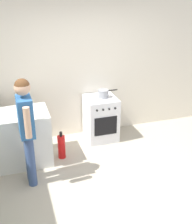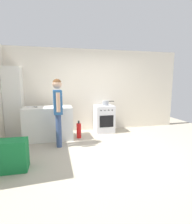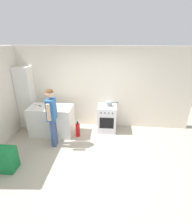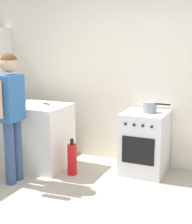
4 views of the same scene
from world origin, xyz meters
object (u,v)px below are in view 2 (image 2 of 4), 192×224
(person, at_px, (58,107))
(fire_extinguisher, at_px, (79,130))
(knife_bread, at_px, (56,106))
(knife_carving, at_px, (32,107))
(larder_cabinet, at_px, (14,102))
(oven_left, at_px, (104,119))
(pot, at_px, (106,103))
(recycling_crate_upper, at_px, (12,148))
(recycling_crate_lower, at_px, (13,163))

(person, height_order, fire_extinguisher, person)
(knife_bread, height_order, knife_carving, same)
(knife_bread, distance_m, larder_cabinet, 1.23)
(oven_left, relative_size, pot, 2.25)
(fire_extinguisher, xyz_separation_m, recycling_crate_upper, (-1.40, -1.60, 0.20))
(pot, relative_size, fire_extinguisher, 0.76)
(oven_left, height_order, recycling_crate_upper, oven_left)
(recycling_crate_upper, bearing_deg, larder_cabinet, 99.96)
(pot, relative_size, knife_carving, 1.22)
(knife_bread, bearing_deg, pot, 10.20)
(knife_bread, distance_m, knife_carving, 0.63)
(pot, height_order, person, person)
(recycling_crate_lower, distance_m, recycling_crate_upper, 0.28)
(person, bearing_deg, fire_extinguisher, 42.75)
(knife_carving, height_order, person, person)
(oven_left, relative_size, larder_cabinet, 0.42)
(recycling_crate_upper, bearing_deg, fire_extinguisher, 48.90)
(oven_left, distance_m, recycling_crate_upper, 3.08)
(recycling_crate_upper, bearing_deg, oven_left, 42.53)
(knife_bread, xyz_separation_m, fire_extinguisher, (0.61, -0.20, -0.69))
(fire_extinguisher, distance_m, recycling_crate_lower, 2.13)
(knife_carving, relative_size, larder_cabinet, 0.16)
(pot, distance_m, knife_carving, 2.18)
(knife_bread, bearing_deg, larder_cabinet, 162.20)
(knife_bread, distance_m, person, 0.73)
(oven_left, xyz_separation_m, recycling_crate_upper, (-2.27, -2.08, -0.01))
(person, height_order, recycling_crate_lower, person)
(oven_left, xyz_separation_m, knife_carving, (-2.11, -0.29, 0.48))
(knife_carving, bearing_deg, recycling_crate_upper, -94.93)
(recycling_crate_lower, relative_size, larder_cabinet, 0.26)
(knife_carving, bearing_deg, larder_cabinet, 144.00)
(knife_carving, relative_size, fire_extinguisher, 0.62)
(recycling_crate_lower, bearing_deg, larder_cabinet, 99.96)
(recycling_crate_lower, xyz_separation_m, recycling_crate_upper, (0.00, 0.00, 0.28))
(person, xyz_separation_m, recycling_crate_lower, (-0.83, -1.08, -0.85))
(oven_left, height_order, person, person)
(oven_left, relative_size, person, 0.52)
(pot, height_order, larder_cabinet, larder_cabinet)
(oven_left, relative_size, knife_bread, 2.42)
(pot, xyz_separation_m, larder_cabinet, (-2.70, 0.10, 0.08))
(knife_carving, bearing_deg, knife_bread, 1.40)
(pot, relative_size, larder_cabinet, 0.19)
(pot, bearing_deg, recycling_crate_upper, -138.06)
(oven_left, xyz_separation_m, larder_cabinet, (-2.65, 0.10, 0.57))
(knife_bread, xyz_separation_m, recycling_crate_lower, (-0.79, -1.81, -0.76))
(recycling_crate_lower, bearing_deg, pot, 41.94)
(oven_left, distance_m, person, 1.84)
(person, bearing_deg, recycling_crate_lower, -127.62)
(pot, height_order, recycling_crate_upper, pot)
(fire_extinguisher, height_order, larder_cabinet, larder_cabinet)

